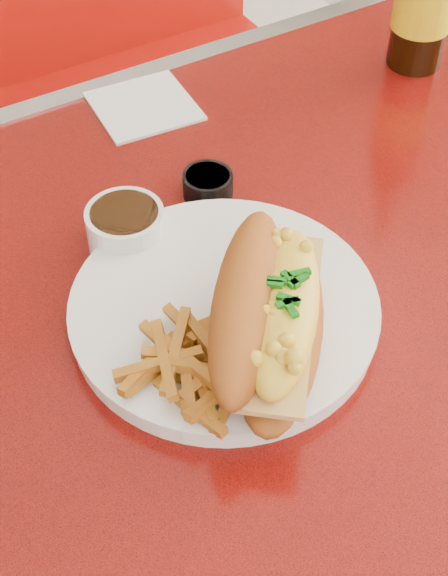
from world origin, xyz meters
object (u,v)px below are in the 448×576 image
gravy_ramekin (126,227)px  sauce_cup_right (208,184)px  diner_table (245,402)px  booth_bench_far (23,203)px  mac_hoagie (269,314)px  dinner_plate (224,310)px  fork (261,319)px

gravy_ramekin → sauce_cup_right: gravy_ramekin is taller
diner_table → sauce_cup_right: (0.05, 0.15, 0.18)m
booth_bench_far → mac_hoagie: 1.03m
booth_bench_far → sauce_cup_right: size_ratio=17.22×
diner_table → mac_hoagie: bearing=-108.8°
diner_table → booth_bench_far: (0.00, 0.81, -0.32)m
booth_bench_far → sauce_cup_right: booth_bench_far is taller
booth_bench_far → gravy_ramekin: (-0.06, -0.68, 0.51)m
dinner_plate → sauce_cup_right: (0.07, 0.16, 0.00)m
mac_hoagie → fork: mac_hoagie is taller
diner_table → booth_bench_far: bearing=90.0°
mac_hoagie → booth_bench_far: bearing=38.6°
fork → sauce_cup_right: 0.20m
fork → gravy_ramekin: bearing=30.6°
mac_hoagie → gravy_ramekin: bearing=51.6°
dinner_plate → mac_hoagie: 0.08m
diner_table → sauce_cup_right: sauce_cup_right is taller
diner_table → gravy_ramekin: 0.23m
booth_bench_far → dinner_plate: size_ratio=3.26×
fork → gravy_ramekin: gravy_ramekin is taller
dinner_plate → sauce_cup_right: bearing=64.6°
diner_table → dinner_plate: dinner_plate is taller
fork → sauce_cup_right: bearing=-2.8°
mac_hoagie → gravy_ramekin: size_ratio=2.28×
diner_table → fork: 0.19m
mac_hoagie → fork: (0.01, 0.03, -0.04)m
gravy_ramekin → diner_table: bearing=-64.7°
mac_hoagie → diner_table: bearing=21.2°
diner_table → fork: fork is taller
booth_bench_far → mac_hoagie: (-0.02, -0.87, 0.54)m
fork → mac_hoagie: bearing=171.0°
mac_hoagie → sauce_cup_right: size_ratio=3.30×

